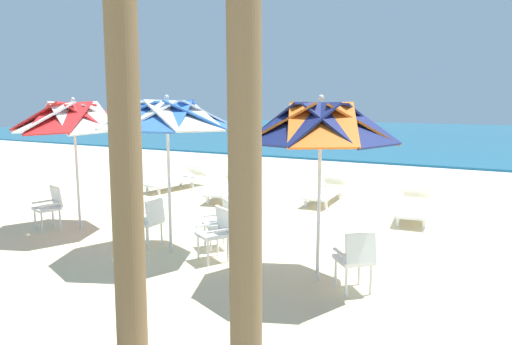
% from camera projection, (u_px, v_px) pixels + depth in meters
% --- Properties ---
extents(ground_plane, '(80.00, 80.00, 0.00)m').
position_uv_depth(ground_plane, '(367.00, 226.00, 9.53)').
color(ground_plane, beige).
extents(sea, '(80.00, 36.00, 0.10)m').
position_uv_depth(sea, '(465.00, 136.00, 33.52)').
color(sea, '#19607F').
rests_on(sea, ground).
extents(surf_foam, '(80.00, 0.70, 0.01)m').
position_uv_depth(surf_foam, '(430.00, 169.00, 17.59)').
color(surf_foam, white).
rests_on(surf_foam, ground).
extents(beach_umbrella_0, '(2.19, 2.19, 2.65)m').
position_uv_depth(beach_umbrella_0, '(321.00, 124.00, 6.27)').
color(beach_umbrella_0, silver).
rests_on(beach_umbrella_0, ground).
extents(plastic_chair_0, '(0.63, 0.63, 0.87)m').
position_uv_depth(plastic_chair_0, '(356.00, 257.00, 6.11)').
color(plastic_chair_0, white).
rests_on(plastic_chair_0, ground).
extents(beach_umbrella_1, '(2.27, 2.27, 2.66)m').
position_uv_depth(beach_umbrella_1, '(167.00, 116.00, 7.48)').
color(beach_umbrella_1, silver).
rests_on(beach_umbrella_1, ground).
extents(plastic_chair_1, '(0.60, 0.62, 0.87)m').
position_uv_depth(plastic_chair_1, '(216.00, 230.00, 7.39)').
color(plastic_chair_1, white).
rests_on(plastic_chair_1, ground).
extents(plastic_chair_2, '(0.63, 0.63, 0.87)m').
position_uv_depth(plastic_chair_2, '(221.00, 220.00, 8.01)').
color(plastic_chair_2, white).
rests_on(plastic_chair_2, ground).
extents(plastic_chair_3, '(0.47, 0.45, 0.87)m').
position_uv_depth(plastic_chair_3, '(150.00, 220.00, 8.06)').
color(plastic_chair_3, white).
rests_on(plastic_chair_3, ground).
extents(beach_umbrella_2, '(2.30, 2.30, 2.64)m').
position_uv_depth(beach_umbrella_2, '(74.00, 118.00, 8.92)').
color(beach_umbrella_2, silver).
rests_on(beach_umbrella_2, ground).
extents(plastic_chair_4, '(0.55, 0.57, 0.87)m').
position_uv_depth(plastic_chair_4, '(50.00, 205.00, 9.19)').
color(plastic_chair_4, white).
rests_on(plastic_chair_4, ground).
extents(sun_lounger_0, '(0.84, 2.20, 0.62)m').
position_uv_depth(sun_lounger_0, '(414.00, 206.00, 10.10)').
color(sun_lounger_0, white).
rests_on(sun_lounger_0, ground).
extents(sun_lounger_1, '(0.74, 2.18, 0.62)m').
position_uv_depth(sun_lounger_1, '(326.00, 191.00, 11.79)').
color(sun_lounger_1, white).
rests_on(sun_lounger_1, ground).
extents(sun_lounger_2, '(1.13, 2.23, 0.62)m').
position_uv_depth(sun_lounger_2, '(227.00, 188.00, 12.21)').
color(sun_lounger_2, white).
rests_on(sun_lounger_2, ground).
extents(sun_lounger_3, '(0.99, 2.22, 0.62)m').
position_uv_depth(sun_lounger_3, '(175.00, 180.00, 13.46)').
color(sun_lounger_3, white).
rests_on(sun_lounger_3, ground).
extents(palm_tree_0, '(2.88, 2.71, 5.40)m').
position_uv_depth(palm_tree_0, '(121.00, 30.00, 4.22)').
color(palm_tree_0, brown).
rests_on(palm_tree_0, ground).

